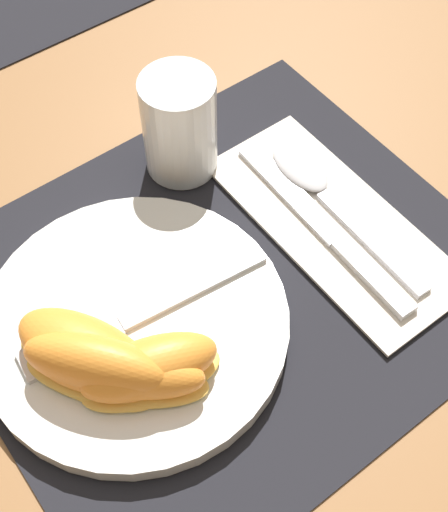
# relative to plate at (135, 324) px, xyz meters

# --- Properties ---
(ground_plane) EXTENTS (3.00, 3.00, 0.00)m
(ground_plane) POSITION_rel_plate_xyz_m (0.08, -0.01, -0.01)
(ground_plane) COLOR olive
(placemat) EXTENTS (0.41, 0.35, 0.00)m
(placemat) POSITION_rel_plate_xyz_m (0.08, -0.01, -0.01)
(placemat) COLOR black
(placemat) RESTS_ON ground_plane
(plate) EXTENTS (0.23, 0.23, 0.02)m
(plate) POSITION_rel_plate_xyz_m (0.00, 0.00, 0.00)
(plate) COLOR white
(plate) RESTS_ON placemat
(juice_glass) EXTENTS (0.06, 0.06, 0.09)m
(juice_glass) POSITION_rel_plate_xyz_m (0.13, 0.12, 0.03)
(juice_glass) COLOR silver
(juice_glass) RESTS_ON placemat
(napkin) EXTENTS (0.10, 0.24, 0.00)m
(napkin) POSITION_rel_plate_xyz_m (0.19, -0.02, -0.01)
(napkin) COLOR silver
(napkin) RESTS_ON placemat
(knife) EXTENTS (0.02, 0.21, 0.01)m
(knife) POSITION_rel_plate_xyz_m (0.18, -0.02, -0.00)
(knife) COLOR silver
(knife) RESTS_ON napkin
(spoon) EXTENTS (0.04, 0.19, 0.01)m
(spoon) POSITION_rel_plate_xyz_m (0.20, 0.02, -0.00)
(spoon) COLOR silver
(spoon) RESTS_ON napkin
(fork) EXTENTS (0.20, 0.04, 0.00)m
(fork) POSITION_rel_plate_xyz_m (-0.00, 0.00, 0.01)
(fork) COLOR silver
(fork) RESTS_ON plate
(citrus_wedge_0) EXTENTS (0.10, 0.13, 0.04)m
(citrus_wedge_0) POSITION_rel_plate_xyz_m (-0.05, -0.01, 0.02)
(citrus_wedge_0) COLOR #F7C656
(citrus_wedge_0) RESTS_ON plate
(citrus_wedge_1) EXTENTS (0.10, 0.11, 0.05)m
(citrus_wedge_1) POSITION_rel_plate_xyz_m (-0.04, -0.03, 0.03)
(citrus_wedge_1) COLOR #F7C656
(citrus_wedge_1) RESTS_ON plate
(citrus_wedge_2) EXTENTS (0.11, 0.11, 0.04)m
(citrus_wedge_2) POSITION_rel_plate_xyz_m (-0.03, -0.04, 0.02)
(citrus_wedge_2) COLOR #F7C656
(citrus_wedge_2) RESTS_ON plate
(citrus_wedge_3) EXTENTS (0.11, 0.07, 0.04)m
(citrus_wedge_3) POSITION_rel_plate_xyz_m (-0.02, -0.05, 0.02)
(citrus_wedge_3) COLOR #F7C656
(citrus_wedge_3) RESTS_ON plate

